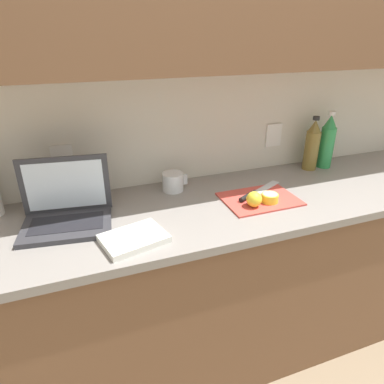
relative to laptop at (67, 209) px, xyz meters
The scene contains 12 objects.
ground_plane 1.24m from the laptop, ahead, with size 12.00×12.00×0.00m, color #847056.
wall_back 1.02m from the laptop, 12.53° to the left, with size 5.20×0.38×2.60m.
counter_unit 0.96m from the laptop, ahead, with size 2.46×0.61×0.89m.
laptop is the anchor object (origin of this frame).
cutting_board 0.81m from the laptop, ahead, with size 0.33×0.24×0.01m, color #D1473D.
knife 0.79m from the laptop, ahead, with size 0.28×0.16×0.02m.
lemon_half_cut 0.84m from the laptop, ahead, with size 0.07×0.07×0.04m.
lemon_whole_beside 0.75m from the laptop, 11.26° to the right, with size 0.07×0.07×0.07m.
bottle_green_soda 1.35m from the laptop, ahead, with size 0.08×0.08×0.30m.
bottle_oil_tall 1.26m from the laptop, ahead, with size 0.07×0.07×0.29m.
measuring_cup 0.49m from the laptop, 16.58° to the left, with size 0.12×0.10×0.09m.
dish_towel 0.31m from the laptop, 46.49° to the right, with size 0.22×0.16×0.02m, color silver.
Camera 1 is at (-0.75, -1.20, 1.57)m, focal length 32.00 mm.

